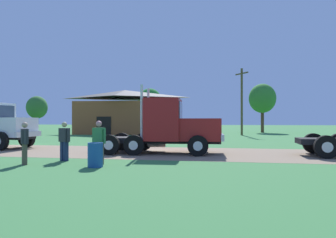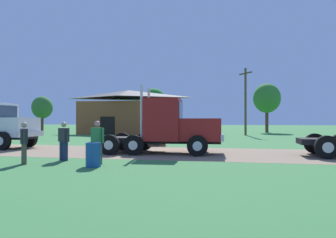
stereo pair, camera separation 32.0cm
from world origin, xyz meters
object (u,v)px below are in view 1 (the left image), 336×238
Objects in this scene: visitor_standing_near at (99,141)px; steel_barrel at (95,155)px; truck_foreground_white at (171,128)px; visitor_walking_mid at (64,140)px; shed_building at (125,113)px; utility_pole_near at (242,100)px; visitor_by_barrel at (25,142)px.

visitor_standing_near is 1.89× the size of steel_barrel.
truck_foreground_white is 5.55m from visitor_walking_mid.
shed_building reaches higher than visitor_standing_near.
visitor_standing_near is at bearing -115.43° from truck_foreground_white.
utility_pole_near is at bearing 69.82° from visitor_walking_mid.
utility_pole_near is at bearing 68.80° from visitor_by_barrel.
visitor_walking_mid is 1.00× the size of visitor_by_barrel.
utility_pole_near is (7.02, 26.02, 3.72)m from steel_barrel.
visitor_by_barrel is at bearing -169.45° from visitor_standing_near.
visitor_standing_near reaches higher than visitor_walking_mid.
truck_foreground_white is at bearing -103.52° from utility_pole_near.
visitor_walking_mid is at bearing -110.18° from utility_pole_near.
truck_foreground_white reaches higher than visitor_walking_mid.
truck_foreground_white is at bearing 45.16° from visitor_by_barrel.
shed_building is (-7.69, 27.19, 2.27)m from steel_barrel.
utility_pole_near reaches higher than steel_barrel.
visitor_walking_mid reaches higher than steel_barrel.
utility_pole_near is at bearing -4.55° from shed_building.
utility_pole_near reaches higher than visitor_by_barrel.
shed_building reaches higher than truck_foreground_white.
visitor_by_barrel is at bearing -111.20° from utility_pole_near.
visitor_walking_mid is 2.51m from steel_barrel.
visitor_by_barrel is 27.96m from utility_pole_near.
truck_foreground_white is 0.55× the size of shed_building.
steel_barrel is at bearing -2.48° from visitor_by_barrel.
truck_foreground_white is 0.87× the size of utility_pole_near.
visitor_by_barrel is (-2.88, -0.54, -0.05)m from visitor_standing_near.
steel_barrel is (0.14, -0.67, -0.49)m from visitor_standing_near.
steel_barrel is 0.12× the size of utility_pole_near.
truck_foreground_white is 5.03m from visitor_standing_near.
shed_building is at bearing 105.79° from steel_barrel.
visitor_walking_mid is 0.21× the size of utility_pole_near.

